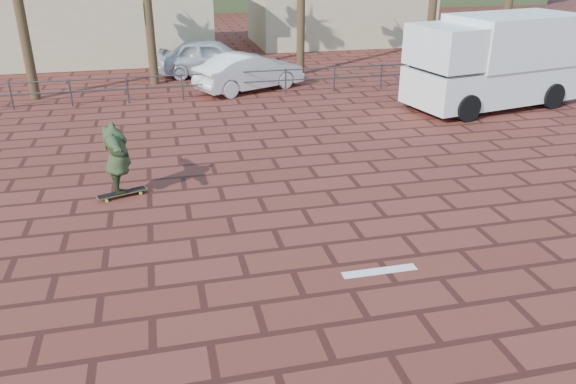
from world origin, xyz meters
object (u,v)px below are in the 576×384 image
object	(u,v)px
longboard	(122,193)
car_white	(250,72)
skateboarder	(117,158)
car_silver	(211,58)
campervan	(495,60)

from	to	relation	value
longboard	car_white	bearing A→B (deg)	45.13
skateboarder	car_silver	world-z (taller)	skateboarder
campervan	car_silver	bearing A→B (deg)	129.95
longboard	campervan	xyz separation A→B (m)	(12.81, 5.32, 1.59)
car_silver	car_white	size ratio (longest dim) A/B	1.07
longboard	car_silver	xyz separation A→B (m)	(3.49, 12.74, 0.72)
car_silver	campervan	bearing A→B (deg)	-117.38
campervan	car_silver	size ratio (longest dim) A/B	1.37
longboard	skateboarder	distance (m)	0.88
skateboarder	campervan	world-z (taller)	campervan
skateboarder	car_silver	size ratio (longest dim) A/B	0.44
skateboarder	campervan	xyz separation A→B (m)	(12.81, 5.32, 0.71)
car_silver	skateboarder	bearing A→B (deg)	175.80
skateboarder	campervan	bearing A→B (deg)	-78.99
skateboarder	car_silver	xyz separation A→B (m)	(3.49, 12.74, -0.16)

